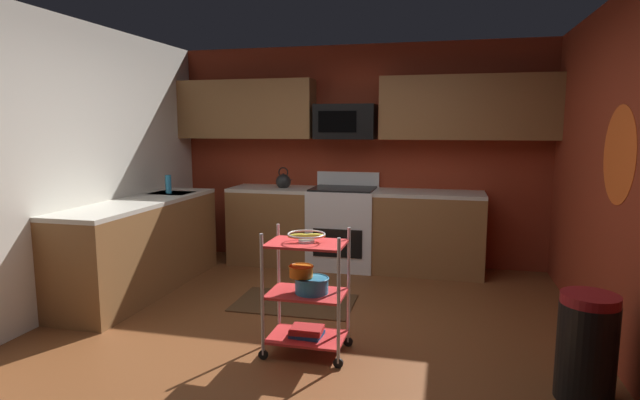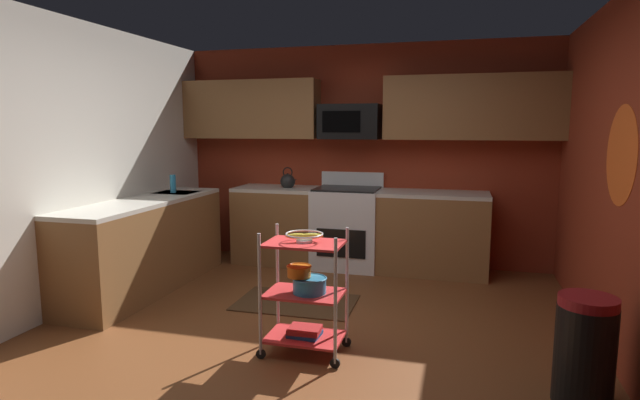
{
  "view_description": "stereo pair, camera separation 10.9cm",
  "coord_description": "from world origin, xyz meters",
  "px_view_note": "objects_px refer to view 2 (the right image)",
  "views": [
    {
      "loc": [
        1.04,
        -3.7,
        1.65
      ],
      "look_at": [
        0.05,
        0.32,
        1.05
      ],
      "focal_mm": 28.74,
      "sensor_mm": 36.0,
      "label": 1
    },
    {
      "loc": [
        1.15,
        -3.68,
        1.65
      ],
      "look_at": [
        0.05,
        0.32,
        1.05
      ],
      "focal_mm": 28.74,
      "sensor_mm": 36.0,
      "label": 2
    }
  ],
  "objects_px": {
    "kettle": "(288,181)",
    "microwave": "(350,122)",
    "oven_range": "(347,227)",
    "book_stack": "(305,331)",
    "fruit_bowl": "(304,236)",
    "trash_can": "(585,350)",
    "mixing_bowl_large": "(310,285)",
    "dish_soap_bottle": "(173,184)",
    "mixing_bowl_small": "(299,271)",
    "rolling_cart": "(305,293)"
  },
  "relations": [
    {
      "from": "oven_range",
      "to": "book_stack",
      "type": "bearing_deg",
      "value": -85.04
    },
    {
      "from": "mixing_bowl_large",
      "to": "microwave",
      "type": "bearing_deg",
      "value": 95.62
    },
    {
      "from": "oven_range",
      "to": "dish_soap_bottle",
      "type": "bearing_deg",
      "value": -155.82
    },
    {
      "from": "rolling_cart",
      "to": "oven_range",
      "type": "bearing_deg",
      "value": 94.96
    },
    {
      "from": "oven_range",
      "to": "microwave",
      "type": "relative_size",
      "value": 1.57
    },
    {
      "from": "mixing_bowl_small",
      "to": "dish_soap_bottle",
      "type": "xyz_separation_m",
      "value": [
        -1.96,
        1.57,
        0.4
      ]
    },
    {
      "from": "microwave",
      "to": "kettle",
      "type": "height_order",
      "value": "microwave"
    },
    {
      "from": "mixing_bowl_large",
      "to": "dish_soap_bottle",
      "type": "xyz_separation_m",
      "value": [
        -2.04,
        1.57,
        0.5
      ]
    },
    {
      "from": "mixing_bowl_large",
      "to": "book_stack",
      "type": "relative_size",
      "value": 1.06
    },
    {
      "from": "mixing_bowl_small",
      "to": "kettle",
      "type": "xyz_separation_m",
      "value": [
        -0.9,
        2.37,
        0.38
      ]
    },
    {
      "from": "oven_range",
      "to": "book_stack",
      "type": "xyz_separation_m",
      "value": [
        0.21,
        -2.37,
        -0.32
      ]
    },
    {
      "from": "microwave",
      "to": "book_stack",
      "type": "height_order",
      "value": "microwave"
    },
    {
      "from": "rolling_cart",
      "to": "book_stack",
      "type": "distance_m",
      "value": 0.29
    },
    {
      "from": "book_stack",
      "to": "kettle",
      "type": "distance_m",
      "value": 2.68
    },
    {
      "from": "kettle",
      "to": "dish_soap_bottle",
      "type": "xyz_separation_m",
      "value": [
        -1.06,
        -0.8,
        0.02
      ]
    },
    {
      "from": "book_stack",
      "to": "trash_can",
      "type": "height_order",
      "value": "trash_can"
    },
    {
      "from": "mixing_bowl_small",
      "to": "trash_can",
      "type": "distance_m",
      "value": 1.88
    },
    {
      "from": "rolling_cart",
      "to": "book_stack",
      "type": "xyz_separation_m",
      "value": [
        0.0,
        0.0,
        -0.29
      ]
    },
    {
      "from": "mixing_bowl_large",
      "to": "trash_can",
      "type": "distance_m",
      "value": 1.79
    },
    {
      "from": "microwave",
      "to": "fruit_bowl",
      "type": "relative_size",
      "value": 2.57
    },
    {
      "from": "microwave",
      "to": "book_stack",
      "type": "bearing_deg",
      "value": -85.24
    },
    {
      "from": "oven_range",
      "to": "microwave",
      "type": "height_order",
      "value": "microwave"
    },
    {
      "from": "fruit_bowl",
      "to": "kettle",
      "type": "bearing_deg",
      "value": 111.59
    },
    {
      "from": "microwave",
      "to": "dish_soap_bottle",
      "type": "height_order",
      "value": "microwave"
    },
    {
      "from": "dish_soap_bottle",
      "to": "oven_range",
      "type": "bearing_deg",
      "value": 24.18
    },
    {
      "from": "rolling_cart",
      "to": "dish_soap_bottle",
      "type": "height_order",
      "value": "dish_soap_bottle"
    },
    {
      "from": "oven_range",
      "to": "fruit_bowl",
      "type": "relative_size",
      "value": 4.04
    },
    {
      "from": "mixing_bowl_large",
      "to": "dish_soap_bottle",
      "type": "bearing_deg",
      "value": 142.42
    },
    {
      "from": "oven_range",
      "to": "fruit_bowl",
      "type": "bearing_deg",
      "value": -85.04
    },
    {
      "from": "book_stack",
      "to": "mixing_bowl_large",
      "type": "bearing_deg",
      "value": 0.0
    },
    {
      "from": "book_stack",
      "to": "fruit_bowl",
      "type": "bearing_deg",
      "value": 180.0
    },
    {
      "from": "oven_range",
      "to": "microwave",
      "type": "distance_m",
      "value": 1.23
    },
    {
      "from": "rolling_cart",
      "to": "kettle",
      "type": "relative_size",
      "value": 3.47
    },
    {
      "from": "mixing_bowl_large",
      "to": "book_stack",
      "type": "distance_m",
      "value": 0.36
    },
    {
      "from": "mixing_bowl_small",
      "to": "book_stack",
      "type": "xyz_separation_m",
      "value": [
        0.04,
        0.0,
        -0.46
      ]
    },
    {
      "from": "dish_soap_bottle",
      "to": "trash_can",
      "type": "xyz_separation_m",
      "value": [
        3.81,
        -1.78,
        -0.69
      ]
    },
    {
      "from": "kettle",
      "to": "microwave",
      "type": "bearing_deg",
      "value": 8.44
    },
    {
      "from": "fruit_bowl",
      "to": "book_stack",
      "type": "distance_m",
      "value": 0.71
    },
    {
      "from": "oven_range",
      "to": "mixing_bowl_small",
      "type": "height_order",
      "value": "oven_range"
    },
    {
      "from": "microwave",
      "to": "mixing_bowl_large",
      "type": "distance_m",
      "value": 2.76
    },
    {
      "from": "rolling_cart",
      "to": "mixing_bowl_large",
      "type": "distance_m",
      "value": 0.08
    },
    {
      "from": "oven_range",
      "to": "rolling_cart",
      "type": "xyz_separation_m",
      "value": [
        0.21,
        -2.37,
        -0.03
      ]
    },
    {
      "from": "fruit_bowl",
      "to": "microwave",
      "type": "bearing_deg",
      "value": 94.76
    },
    {
      "from": "rolling_cart",
      "to": "trash_can",
      "type": "relative_size",
      "value": 1.39
    },
    {
      "from": "microwave",
      "to": "kettle",
      "type": "xyz_separation_m",
      "value": [
        -0.73,
        -0.11,
        -0.7
      ]
    },
    {
      "from": "mixing_bowl_small",
      "to": "fruit_bowl",
      "type": "bearing_deg",
      "value": 5.38
    },
    {
      "from": "oven_range",
      "to": "kettle",
      "type": "distance_m",
      "value": 0.9
    },
    {
      "from": "rolling_cart",
      "to": "kettle",
      "type": "bearing_deg",
      "value": 111.59
    },
    {
      "from": "book_stack",
      "to": "trash_can",
      "type": "bearing_deg",
      "value": -6.66
    },
    {
      "from": "oven_range",
      "to": "book_stack",
      "type": "relative_size",
      "value": 4.62
    }
  ]
}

